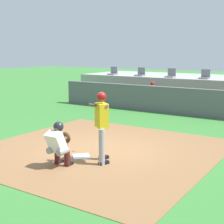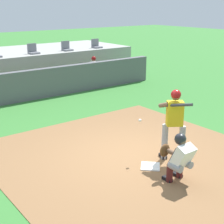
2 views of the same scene
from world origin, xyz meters
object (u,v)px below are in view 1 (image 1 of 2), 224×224
at_px(catcher_crouched, 59,142).
at_px(stadium_seat_3, 205,76).
at_px(dugout_player_0, 151,95).
at_px(stadium_seat_0, 113,72).
at_px(stadium_seat_2, 171,75).
at_px(batter_at_plate, 102,122).
at_px(stadium_seat_1, 141,74).
at_px(home_plate, 81,156).

xyz_separation_m(catcher_crouched, stadium_seat_3, (0.01, 11.03, 0.93)).
relative_size(catcher_crouched, dugout_player_0, 1.33).
distance_m(stadium_seat_0, stadium_seat_3, 5.57).
bearing_deg(stadium_seat_3, dugout_player_0, -134.48).
height_order(stadium_seat_2, stadium_seat_3, same).
relative_size(batter_at_plate, stadium_seat_1, 3.76).
xyz_separation_m(stadium_seat_0, stadium_seat_2, (3.71, 0.00, 0.00)).
height_order(stadium_seat_0, stadium_seat_3, same).
bearing_deg(stadium_seat_1, home_plate, -69.95).
distance_m(home_plate, stadium_seat_0, 11.70).
bearing_deg(batter_at_plate, stadium_seat_1, 113.33).
distance_m(home_plate, stadium_seat_1, 10.94).
xyz_separation_m(home_plate, catcher_crouched, (-0.01, -0.85, 0.59)).
distance_m(catcher_crouched, stadium_seat_1, 11.67).
bearing_deg(stadium_seat_0, home_plate, -61.31).
height_order(catcher_crouched, dugout_player_0, dugout_player_0).
distance_m(catcher_crouched, stadium_seat_0, 12.39).
bearing_deg(dugout_player_0, stadium_seat_0, 150.34).
relative_size(dugout_player_0, stadium_seat_0, 2.71).
relative_size(dugout_player_0, stadium_seat_1, 2.71).
relative_size(stadium_seat_2, stadium_seat_3, 1.00).
relative_size(home_plate, stadium_seat_2, 0.92).
relative_size(batter_at_plate, stadium_seat_0, 3.76).
height_order(stadium_seat_0, stadium_seat_1, same).
xyz_separation_m(dugout_player_0, stadium_seat_3, (2.00, 2.03, 0.86)).
bearing_deg(dugout_player_0, stadium_seat_1, 130.15).
height_order(dugout_player_0, stadium_seat_3, stadium_seat_3).
bearing_deg(stadium_seat_3, home_plate, -90.00).
xyz_separation_m(batter_at_plate, stadium_seat_1, (-4.41, 10.22, 0.50)).
relative_size(home_plate, dugout_player_0, 0.34).
xyz_separation_m(batter_at_plate, stadium_seat_0, (-6.26, 10.22, 0.50)).
bearing_deg(catcher_crouched, home_plate, 89.59).
xyz_separation_m(home_plate, stadium_seat_1, (-3.71, 10.18, 1.51)).
height_order(catcher_crouched, stadium_seat_2, stadium_seat_2).
bearing_deg(stadium_seat_3, stadium_seat_0, 180.00).
bearing_deg(home_plate, stadium_seat_2, 100.34).
bearing_deg(stadium_seat_0, stadium_seat_2, 0.00).
height_order(home_plate, batter_at_plate, batter_at_plate).
bearing_deg(dugout_player_0, batter_at_plate, -71.80).
height_order(batter_at_plate, dugout_player_0, batter_at_plate).
bearing_deg(home_plate, stadium_seat_1, 110.05).
relative_size(stadium_seat_0, stadium_seat_2, 1.00).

